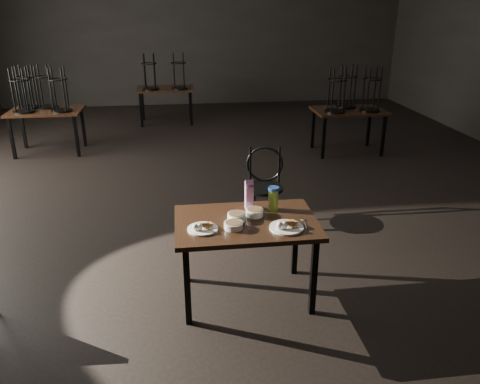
{
  "coord_description": "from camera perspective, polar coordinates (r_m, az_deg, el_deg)",
  "views": [
    {
      "loc": [
        -0.65,
        -6.13,
        2.47
      ],
      "look_at": [
        -0.13,
        -2.21,
        0.85
      ],
      "focal_mm": 35.0,
      "sensor_mm": 36.0,
      "label": 1
    }
  ],
  "objects": [
    {
      "name": "room",
      "position": [
        6.17,
        -2.14,
        20.96
      ],
      "size": [
        12.0,
        12.04,
        3.22
      ],
      "color": "black",
      "rests_on": "ground"
    },
    {
      "name": "juice_carton",
      "position": [
        4.12,
        1.11,
        -0.44
      ],
      "size": [
        0.07,
        0.07,
        0.27
      ],
      "color": "#941B7D",
      "rests_on": "main_table"
    },
    {
      "name": "spoon",
      "position": [
        3.98,
        7.7,
        -3.45
      ],
      "size": [
        0.05,
        0.19,
        0.01
      ],
      "color": "silver",
      "rests_on": "main_table"
    },
    {
      "name": "main_table",
      "position": [
        3.99,
        0.75,
        -4.54
      ],
      "size": [
        1.2,
        0.8,
        0.75
      ],
      "color": "black",
      "rests_on": "ground"
    },
    {
      "name": "bowl_big",
      "position": [
        3.81,
        -0.81,
        -4.07
      ],
      "size": [
        0.16,
        0.16,
        0.05
      ],
      "color": "white",
      "rests_on": "main_table"
    },
    {
      "name": "bg_table_far",
      "position": [
        10.29,
        -9.09,
        12.4
      ],
      "size": [
        1.2,
        0.8,
        1.48
      ],
      "color": "black",
      "rests_on": "ground"
    },
    {
      "name": "bowl_far",
      "position": [
        4.03,
        1.8,
        -2.48
      ],
      "size": [
        0.15,
        0.15,
        0.06
      ],
      "color": "white",
      "rests_on": "main_table"
    },
    {
      "name": "plate_left",
      "position": [
        3.8,
        -4.61,
        -4.32
      ],
      "size": [
        0.25,
        0.25,
        0.08
      ],
      "color": "white",
      "rests_on": "main_table"
    },
    {
      "name": "bentwood_chair",
      "position": [
        5.36,
        2.94,
        1.34
      ],
      "size": [
        0.47,
        0.46,
        0.93
      ],
      "rotation": [
        0.0,
        0.0,
        -0.21
      ],
      "color": "black",
      "rests_on": "ground"
    },
    {
      "name": "bowl_near",
      "position": [
        3.95,
        -0.42,
        -3.01
      ],
      "size": [
        0.16,
        0.16,
        0.06
      ],
      "color": "white",
      "rests_on": "main_table"
    },
    {
      "name": "bg_table_right",
      "position": [
        8.29,
        13.21,
        9.92
      ],
      "size": [
        1.2,
        0.8,
        1.48
      ],
      "color": "black",
      "rests_on": "ground"
    },
    {
      "name": "water_bottle",
      "position": [
        4.12,
        4.08,
        -0.78
      ],
      "size": [
        0.12,
        0.12,
        0.22
      ],
      "color": "#8BC038",
      "rests_on": "main_table"
    },
    {
      "name": "bg_table_left",
      "position": [
        8.73,
        -22.86,
        9.53
      ],
      "size": [
        1.2,
        0.8,
        1.48
      ],
      "color": "black",
      "rests_on": "ground"
    },
    {
      "name": "plate_right",
      "position": [
        3.83,
        5.66,
        -4.13
      ],
      "size": [
        0.28,
        0.28,
        0.09
      ],
      "color": "white",
      "rests_on": "main_table"
    }
  ]
}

